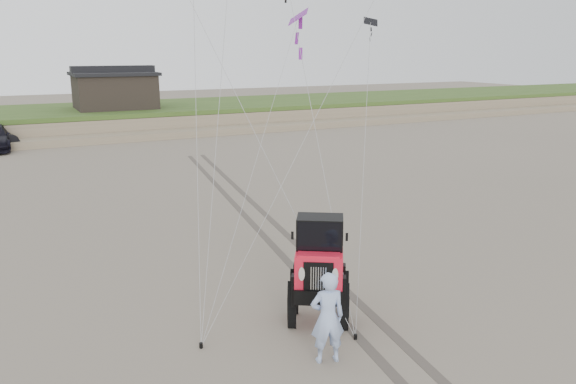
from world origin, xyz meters
TOP-DOWN VIEW (x-y plane):
  - ground at (0.00, 0.00)m, footprint 160.00×160.00m
  - dune_ridge at (0.00, 37.50)m, footprint 160.00×14.25m
  - cabin at (2.00, 37.00)m, footprint 6.40×5.40m
  - jeep at (-0.02, 0.61)m, footprint 4.90×5.91m
  - man at (-0.72, -0.94)m, footprint 0.81×0.63m
  - stake_main at (-2.88, 0.73)m, footprint 0.08×0.08m
  - stake_aux at (0.31, -0.47)m, footprint 0.08×0.08m
  - tire_tracks at (2.00, 8.00)m, footprint 5.22×29.74m

SIDE VIEW (x-z plane):
  - ground at x=0.00m, z-range 0.00..0.00m
  - tire_tracks at x=2.00m, z-range 0.00..0.01m
  - stake_main at x=-2.88m, z-range 0.00..0.12m
  - stake_aux at x=0.31m, z-range 0.00..0.12m
  - dune_ridge at x=0.00m, z-range -0.04..1.68m
  - man at x=-0.72m, z-range 0.00..1.96m
  - jeep at x=-0.02m, z-range 0.00..2.04m
  - cabin at x=2.00m, z-range 1.56..4.91m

